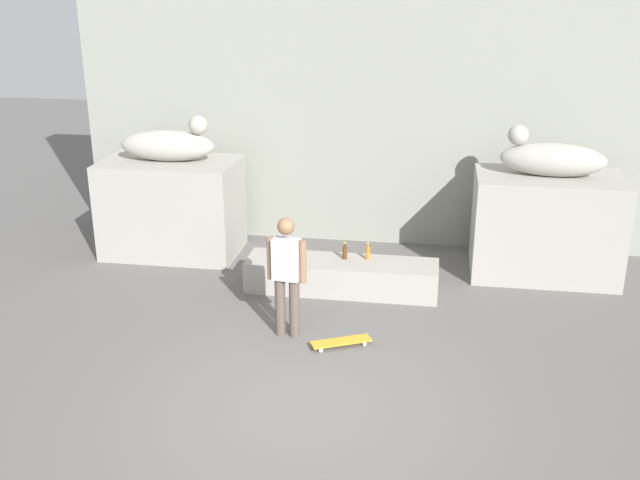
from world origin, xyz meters
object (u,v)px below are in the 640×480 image
Objects in this scene: statue_reclining_left at (169,144)px; bottle_brown at (345,252)px; skateboard at (341,342)px; skater at (287,272)px; bottle_orange at (368,253)px; statue_reclining_right at (551,158)px.

bottle_brown is (3.11, -1.08, -1.34)m from statue_reclining_left.
skateboard is (3.31, -2.99, -1.86)m from statue_reclining_left.
statue_reclining_left is 0.97× the size of skater.
bottle_orange is (0.35, 0.03, 0.00)m from bottle_brown.
skateboard is 1.99m from bottle_brown.
skateboard is 3.02× the size of bottle_brown.
statue_reclining_left is at bearing 5.84° from statue_reclining_right.
skateboard is (-2.85, -2.99, -1.86)m from statue_reclining_right.
statue_reclining_right is 6.01× the size of bottle_orange.
statue_reclining_left is 5.91× the size of bottle_orange.
skater reaches higher than bottle_orange.
statue_reclining_left is 2.01× the size of skateboard.
statue_reclining_left is 6.16m from statue_reclining_right.
statue_reclining_right is 2.04× the size of skateboard.
bottle_brown is at bearing -175.55° from bottle_orange.
statue_reclining_left is at bearing 163.05° from bottle_orange.
bottle_brown is (0.55, 1.70, -0.33)m from skater.
statue_reclining_right is 4.53m from skateboard.
skater is at bearing -117.61° from bottle_orange.
skater is at bearing -49.67° from statue_reclining_left.
statue_reclining_right is 0.99× the size of skater.
skater is 1.16m from skateboard.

